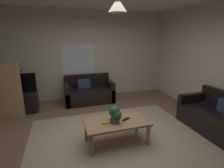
{
  "coord_description": "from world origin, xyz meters",
  "views": [
    {
      "loc": [
        -1.02,
        -2.89,
        1.96
      ],
      "look_at": [
        0.0,
        0.3,
        1.05
      ],
      "focal_mm": 27.33,
      "sensor_mm": 36.0,
      "label": 1
    }
  ],
  "objects_px": {
    "book_on_table_0": "(105,123)",
    "bookshelf_corner": "(5,93)",
    "couch_right_side": "(218,119)",
    "potted_palm_corner": "(15,90)",
    "potted_plant_on_table": "(115,114)",
    "pendant_lamp": "(118,5)",
    "tv_stand": "(20,104)",
    "coffee_table": "(117,125)",
    "couch_under_window": "(89,93)",
    "tv": "(17,84)",
    "remote_on_table_0": "(126,119)"
  },
  "relations": [
    {
      "from": "book_on_table_0",
      "to": "bookshelf_corner",
      "type": "relative_size",
      "value": 0.09
    },
    {
      "from": "couch_right_side",
      "to": "potted_palm_corner",
      "type": "xyz_separation_m",
      "value": [
        -4.38,
        2.79,
        0.25
      ]
    },
    {
      "from": "potted_plant_on_table",
      "to": "pendant_lamp",
      "type": "bearing_deg",
      "value": 29.51
    },
    {
      "from": "tv_stand",
      "to": "pendant_lamp",
      "type": "bearing_deg",
      "value": -46.18
    },
    {
      "from": "coffee_table",
      "to": "book_on_table_0",
      "type": "height_order",
      "value": "book_on_table_0"
    },
    {
      "from": "bookshelf_corner",
      "to": "coffee_table",
      "type": "bearing_deg",
      "value": -36.64
    },
    {
      "from": "coffee_table",
      "to": "book_on_table_0",
      "type": "bearing_deg",
      "value": -177.61
    },
    {
      "from": "book_on_table_0",
      "to": "potted_palm_corner",
      "type": "distance_m",
      "value": 3.22
    },
    {
      "from": "couch_right_side",
      "to": "potted_palm_corner",
      "type": "bearing_deg",
      "value": -122.52
    },
    {
      "from": "book_on_table_0",
      "to": "couch_under_window",
      "type": "bearing_deg",
      "value": 87.05
    },
    {
      "from": "book_on_table_0",
      "to": "pendant_lamp",
      "type": "relative_size",
      "value": 0.28
    },
    {
      "from": "book_on_table_0",
      "to": "pendant_lamp",
      "type": "distance_m",
      "value": 2.0
    },
    {
      "from": "book_on_table_0",
      "to": "tv",
      "type": "height_order",
      "value": "tv"
    },
    {
      "from": "remote_on_table_0",
      "to": "pendant_lamp",
      "type": "height_order",
      "value": "pendant_lamp"
    },
    {
      "from": "tv",
      "to": "couch_right_side",
      "type": "bearing_deg",
      "value": -28.97
    },
    {
      "from": "pendant_lamp",
      "to": "tv",
      "type": "bearing_deg",
      "value": 134.12
    },
    {
      "from": "couch_under_window",
      "to": "couch_right_side",
      "type": "distance_m",
      "value": 3.49
    },
    {
      "from": "remote_on_table_0",
      "to": "potted_plant_on_table",
      "type": "height_order",
      "value": "potted_plant_on_table"
    },
    {
      "from": "potted_plant_on_table",
      "to": "bookshelf_corner",
      "type": "relative_size",
      "value": 0.23
    },
    {
      "from": "couch_under_window",
      "to": "pendant_lamp",
      "type": "bearing_deg",
      "value": -87.55
    },
    {
      "from": "bookshelf_corner",
      "to": "pendant_lamp",
      "type": "xyz_separation_m",
      "value": [
        2.2,
        -1.64,
        1.75
      ]
    },
    {
      "from": "couch_right_side",
      "to": "pendant_lamp",
      "type": "relative_size",
      "value": 3.24
    },
    {
      "from": "tv_stand",
      "to": "remote_on_table_0",
      "type": "bearing_deg",
      "value": -43.46
    },
    {
      "from": "book_on_table_0",
      "to": "tv_stand",
      "type": "distance_m",
      "value": 2.78
    },
    {
      "from": "couch_under_window",
      "to": "tv_stand",
      "type": "height_order",
      "value": "couch_under_window"
    },
    {
      "from": "potted_plant_on_table",
      "to": "pendant_lamp",
      "type": "relative_size",
      "value": 0.69
    },
    {
      "from": "tv",
      "to": "potted_palm_corner",
      "type": "relative_size",
      "value": 0.76
    },
    {
      "from": "coffee_table",
      "to": "bookshelf_corner",
      "type": "height_order",
      "value": "bookshelf_corner"
    },
    {
      "from": "coffee_table",
      "to": "potted_palm_corner",
      "type": "xyz_separation_m",
      "value": [
        -2.18,
        2.54,
        0.15
      ]
    },
    {
      "from": "tv_stand",
      "to": "bookshelf_corner",
      "type": "bearing_deg",
      "value": -111.67
    },
    {
      "from": "potted_palm_corner",
      "to": "couch_right_side",
      "type": "bearing_deg",
      "value": -32.52
    },
    {
      "from": "couch_right_side",
      "to": "tv_stand",
      "type": "xyz_separation_m",
      "value": [
        -4.22,
        2.36,
        -0.03
      ]
    },
    {
      "from": "couch_under_window",
      "to": "pendant_lamp",
      "type": "xyz_separation_m",
      "value": [
        0.1,
        -2.38,
        2.18
      ]
    },
    {
      "from": "coffee_table",
      "to": "tv",
      "type": "xyz_separation_m",
      "value": [
        -2.02,
        2.08,
        0.41
      ]
    },
    {
      "from": "tv",
      "to": "remote_on_table_0",
      "type": "bearing_deg",
      "value": -43.16
    },
    {
      "from": "couch_under_window",
      "to": "potted_palm_corner",
      "type": "distance_m",
      "value": 2.1
    },
    {
      "from": "tv_stand",
      "to": "tv",
      "type": "distance_m",
      "value": 0.55
    },
    {
      "from": "tv",
      "to": "book_on_table_0",
      "type": "bearing_deg",
      "value": -49.37
    },
    {
      "from": "couch_under_window",
      "to": "couch_right_side",
      "type": "relative_size",
      "value": 0.97
    },
    {
      "from": "couch_right_side",
      "to": "tv",
      "type": "distance_m",
      "value": 4.85
    },
    {
      "from": "tv",
      "to": "bookshelf_corner",
      "type": "distance_m",
      "value": 0.49
    },
    {
      "from": "remote_on_table_0",
      "to": "potted_plant_on_table",
      "type": "bearing_deg",
      "value": -108.04
    },
    {
      "from": "remote_on_table_0",
      "to": "potted_palm_corner",
      "type": "height_order",
      "value": "potted_palm_corner"
    },
    {
      "from": "potted_plant_on_table",
      "to": "potted_palm_corner",
      "type": "xyz_separation_m",
      "value": [
        -2.14,
        2.56,
        -0.09
      ]
    },
    {
      "from": "book_on_table_0",
      "to": "potted_palm_corner",
      "type": "height_order",
      "value": "potted_palm_corner"
    },
    {
      "from": "book_on_table_0",
      "to": "potted_palm_corner",
      "type": "bearing_deg",
      "value": 127.52
    },
    {
      "from": "potted_plant_on_table",
      "to": "bookshelf_corner",
      "type": "bearing_deg",
      "value": 142.49
    },
    {
      "from": "tv",
      "to": "potted_plant_on_table",
      "type": "bearing_deg",
      "value": -46.76
    },
    {
      "from": "potted_palm_corner",
      "to": "pendant_lamp",
      "type": "height_order",
      "value": "pendant_lamp"
    },
    {
      "from": "coffee_table",
      "to": "remote_on_table_0",
      "type": "xyz_separation_m",
      "value": [
        0.19,
        0.01,
        0.08
      ]
    }
  ]
}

